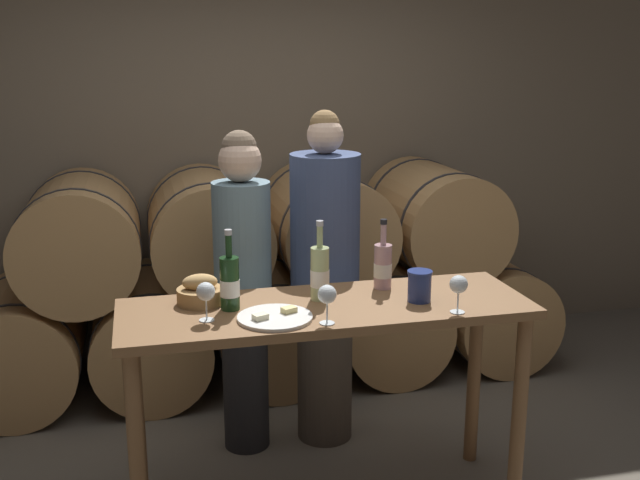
% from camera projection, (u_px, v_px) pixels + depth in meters
% --- Properties ---
extents(stone_wall_back, '(10.00, 0.12, 3.20)m').
position_uv_depth(stone_wall_back, '(250.00, 111.00, 4.91)').
color(stone_wall_back, '#7F705B').
rests_on(stone_wall_back, ground_plane).
extents(barrel_stack, '(3.57, 0.95, 1.29)m').
position_uv_depth(barrel_stack, '(268.00, 281.00, 4.59)').
color(barrel_stack, tan).
rests_on(barrel_stack, ground_plane).
extents(tasting_table, '(1.72, 0.57, 0.95)m').
position_uv_depth(tasting_table, '(326.00, 339.00, 3.16)').
color(tasting_table, brown).
rests_on(tasting_table, ground_plane).
extents(person_left, '(0.28, 0.28, 1.62)m').
position_uv_depth(person_left, '(243.00, 287.00, 3.68)').
color(person_left, '#232326').
rests_on(person_left, ground_plane).
extents(person_right, '(0.35, 0.35, 1.71)m').
position_uv_depth(person_right, '(325.00, 279.00, 3.77)').
color(person_right, '#4C4238').
rests_on(person_right, ground_plane).
extents(wine_bottle_red, '(0.08, 0.08, 0.34)m').
position_uv_depth(wine_bottle_red, '(230.00, 283.00, 3.04)').
color(wine_bottle_red, '#193819').
rests_on(wine_bottle_red, tasting_table).
extents(wine_bottle_white, '(0.08, 0.08, 0.34)m').
position_uv_depth(wine_bottle_white, '(320.00, 273.00, 3.16)').
color(wine_bottle_white, '#ADBC7F').
rests_on(wine_bottle_white, tasting_table).
extents(wine_bottle_rose, '(0.08, 0.08, 0.31)m').
position_uv_depth(wine_bottle_rose, '(383.00, 266.00, 3.31)').
color(wine_bottle_rose, '#BC8E93').
rests_on(wine_bottle_rose, tasting_table).
extents(blue_crock, '(0.11, 0.11, 0.13)m').
position_uv_depth(blue_crock, '(420.00, 285.00, 3.15)').
color(blue_crock, navy).
rests_on(blue_crock, tasting_table).
extents(bread_basket, '(0.20, 0.20, 0.13)m').
position_uv_depth(bread_basket, '(200.00, 292.00, 3.12)').
color(bread_basket, '#A87F4C').
rests_on(bread_basket, tasting_table).
extents(cheese_plate, '(0.30, 0.30, 0.04)m').
position_uv_depth(cheese_plate, '(275.00, 317.00, 2.95)').
color(cheese_plate, white).
rests_on(cheese_plate, tasting_table).
extents(wine_glass_far_left, '(0.07, 0.07, 0.16)m').
position_uv_depth(wine_glass_far_left, '(206.00, 293.00, 2.91)').
color(wine_glass_far_left, white).
rests_on(wine_glass_far_left, tasting_table).
extents(wine_glass_left, '(0.07, 0.07, 0.16)m').
position_uv_depth(wine_glass_left, '(327.00, 295.00, 2.87)').
color(wine_glass_left, white).
rests_on(wine_glass_left, tasting_table).
extents(wine_glass_center, '(0.07, 0.07, 0.16)m').
position_uv_depth(wine_glass_center, '(459.00, 285.00, 3.00)').
color(wine_glass_center, white).
rests_on(wine_glass_center, tasting_table).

